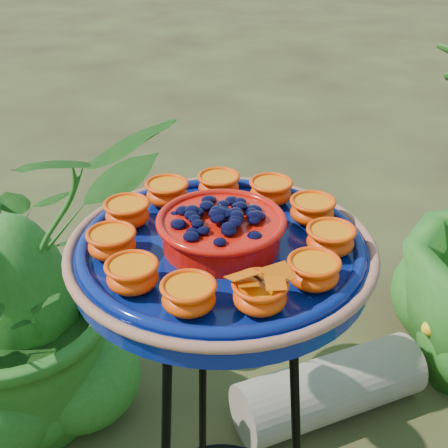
{
  "coord_description": "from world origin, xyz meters",
  "views": [
    {
      "loc": [
        -0.16,
        -0.88,
        1.36
      ],
      "look_at": [
        -0.1,
        -0.09,
        0.91
      ],
      "focal_mm": 50.0,
      "sensor_mm": 36.0,
      "label": 1
    }
  ],
  "objects": [
    {
      "name": "feeder_dish",
      "position": [
        -0.11,
        -0.12,
        0.89
      ],
      "size": [
        0.51,
        0.51,
        0.1
      ],
      "rotation": [
        0.0,
        0.0,
        0.22
      ],
      "color": "#07165B",
      "rests_on": "tripod_stand"
    },
    {
      "name": "shrub_back_left",
      "position": [
        -0.6,
        0.48,
        0.44
      ],
      "size": [
        1.05,
        1.03,
        0.88
      ],
      "primitive_type": "imported",
      "rotation": [
        0.0,
        0.0,
        0.69
      ],
      "color": "#205416",
      "rests_on": "ground"
    },
    {
      "name": "driftwood_log",
      "position": [
        0.23,
        0.38,
        0.09
      ],
      "size": [
        0.57,
        0.35,
        0.18
      ],
      "primitive_type": "cylinder",
      "rotation": [
        0.0,
        1.57,
        0.34
      ],
      "color": "gray",
      "rests_on": "ground"
    },
    {
      "name": "tripod_stand",
      "position": [
        -0.11,
        -0.12,
        0.51
      ],
      "size": [
        0.37,
        0.37,
        0.85
      ],
      "rotation": [
        0.0,
        0.0,
        0.22
      ],
      "color": "black",
      "rests_on": "ground"
    }
  ]
}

